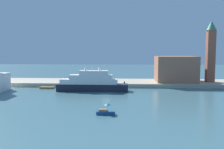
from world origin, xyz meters
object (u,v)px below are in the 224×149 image
at_px(work_barge, 47,88).
at_px(bell_tower, 211,49).
at_px(large_yacht, 92,83).
at_px(parked_car, 67,80).
at_px(mooring_bollard, 124,82).
at_px(harbor_building, 175,69).
at_px(small_motorboat, 106,111).
at_px(person_figure, 78,81).

xyz_separation_m(work_barge, bell_tower, (67.71, 12.95, 15.43)).
xyz_separation_m(large_yacht, parked_car, (-13.57, 17.34, -0.81)).
distance_m(large_yacht, work_barge, 19.39).
bearing_deg(work_barge, bell_tower, 10.83).
bearing_deg(mooring_bollard, harbor_building, 20.88).
bearing_deg(parked_car, small_motorboat, -67.20).
distance_m(parked_car, mooring_bollard, 26.68).
relative_size(large_yacht, person_figure, 15.02).
bearing_deg(harbor_building, bell_tower, -5.24).
xyz_separation_m(small_motorboat, parked_car, (-21.88, 52.06, 1.38)).
distance_m(large_yacht, person_figure, 14.28).
xyz_separation_m(work_barge, parked_car, (5.03, 12.57, 1.85)).
distance_m(bell_tower, parked_car, 64.13).
bearing_deg(large_yacht, small_motorboat, -76.54).
xyz_separation_m(bell_tower, parked_car, (-62.67, -0.38, -13.58)).
xyz_separation_m(bell_tower, mooring_bollard, (-36.89, -7.22, -13.79)).
relative_size(harbor_building, mooring_bollard, 22.17).
height_order(large_yacht, person_figure, large_yacht).
relative_size(work_barge, parked_car, 1.47).
height_order(small_motorboat, person_figure, person_figure).
height_order(bell_tower, parked_car, bell_tower).
bearing_deg(small_motorboat, person_figure, 108.76).
bearing_deg(small_motorboat, mooring_bollard, 85.06).
bearing_deg(harbor_building, person_figure, -170.63).
xyz_separation_m(large_yacht, bell_tower, (49.11, 17.73, 12.78)).
xyz_separation_m(person_figure, mooring_bollard, (19.80, -1.58, -0.44)).
relative_size(small_motorboat, parked_car, 1.13).
bearing_deg(person_figure, mooring_bollard, -4.56).
xyz_separation_m(small_motorboat, bell_tower, (40.79, 52.44, 14.97)).
bearing_deg(mooring_bollard, small_motorboat, -94.94).
bearing_deg(bell_tower, person_figure, -174.32).
bearing_deg(person_figure, large_yacht, -57.89).
relative_size(parked_car, mooring_bollard, 5.00).
bearing_deg(person_figure, bell_tower, 5.68).
distance_m(large_yacht, bell_tower, 53.75).
relative_size(bell_tower, parked_car, 6.80).
bearing_deg(person_figure, harbor_building, 9.37).
xyz_separation_m(harbor_building, parked_car, (-48.19, -1.71, -4.94)).
bearing_deg(parked_car, large_yacht, -51.96).
xyz_separation_m(bell_tower, person_figure, (-56.69, -5.64, -13.35)).
height_order(work_barge, bell_tower, bell_tower).
bearing_deg(person_figure, small_motorboat, -71.24).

